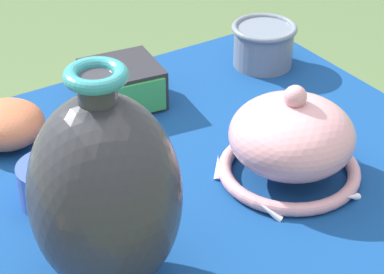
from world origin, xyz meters
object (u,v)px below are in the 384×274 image
(vase_tall_bulbous, at_px, (105,195))
(bowl_shallow_terracotta, at_px, (7,124))
(vase_dome_bell, at_px, (291,142))
(mosaic_tile_box, at_px, (123,85))
(pot_squat_cobalt, at_px, (52,183))
(cup_wide_slate, at_px, (264,44))

(vase_tall_bulbous, relative_size, bowl_shallow_terracotta, 2.48)
(vase_dome_bell, bearing_deg, mosaic_tile_box, 107.88)
(vase_tall_bulbous, xyz_separation_m, mosaic_tile_box, (0.24, 0.42, -0.11))
(vase_dome_bell, relative_size, mosaic_tile_box, 1.63)
(bowl_shallow_terracotta, bearing_deg, pot_squat_cobalt, -90.58)
(vase_tall_bulbous, distance_m, bowl_shallow_terracotta, 0.42)
(mosaic_tile_box, bearing_deg, bowl_shallow_terracotta, -168.65)
(pot_squat_cobalt, relative_size, bowl_shallow_terracotta, 0.81)
(vase_tall_bulbous, bearing_deg, mosaic_tile_box, 59.64)
(vase_dome_bell, relative_size, cup_wide_slate, 1.84)
(bowl_shallow_terracotta, bearing_deg, mosaic_tile_box, 3.54)
(mosaic_tile_box, bearing_deg, vase_dome_bell, -64.31)
(mosaic_tile_box, distance_m, pot_squat_cobalt, 0.32)
(vase_dome_bell, height_order, cup_wide_slate, vase_dome_bell)
(vase_tall_bulbous, bearing_deg, cup_wide_slate, 35.31)
(mosaic_tile_box, relative_size, bowl_shallow_terracotta, 1.16)
(vase_tall_bulbous, bearing_deg, vase_dome_bell, 9.56)
(pot_squat_cobalt, height_order, bowl_shallow_terracotta, bowl_shallow_terracotta)
(vase_tall_bulbous, distance_m, pot_squat_cobalt, 0.24)
(vase_dome_bell, distance_m, cup_wide_slate, 0.40)
(cup_wide_slate, distance_m, pot_squat_cobalt, 0.59)
(mosaic_tile_box, xyz_separation_m, pot_squat_cobalt, (-0.24, -0.21, -0.01))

